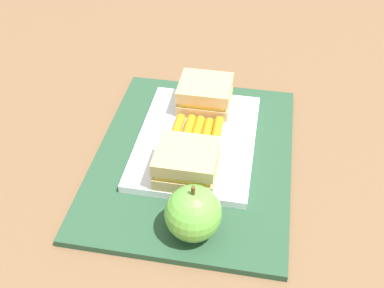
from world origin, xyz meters
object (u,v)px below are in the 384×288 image
(food_tray, at_px, (196,140))
(carrot_sticks_bundle, at_px, (196,134))
(sandwich_half_right, at_px, (187,163))
(sandwich_half_left, at_px, (205,94))
(apple, at_px, (193,213))

(food_tray, bearing_deg, carrot_sticks_bundle, -50.04)
(food_tray, xyz_separation_m, sandwich_half_right, (0.08, 0.00, 0.03))
(sandwich_half_left, distance_m, apple, 0.24)
(sandwich_half_left, relative_size, sandwich_half_right, 1.00)
(food_tray, relative_size, sandwich_half_left, 2.88)
(food_tray, distance_m, sandwich_half_left, 0.08)
(sandwich_half_right, distance_m, apple, 0.09)
(sandwich_half_right, bearing_deg, food_tray, 180.00)
(sandwich_half_left, bearing_deg, apple, 5.61)
(food_tray, height_order, sandwich_half_left, sandwich_half_left)
(sandwich_half_right, relative_size, carrot_sticks_bundle, 1.02)
(sandwich_half_right, xyz_separation_m, carrot_sticks_bundle, (-0.08, -0.00, -0.02))
(sandwich_half_left, distance_m, carrot_sticks_bundle, 0.08)
(sandwich_half_left, distance_m, sandwich_half_right, 0.16)
(apple, bearing_deg, sandwich_half_right, -164.15)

